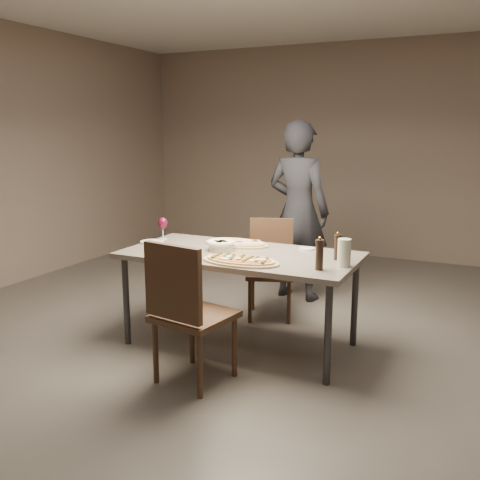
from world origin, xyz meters
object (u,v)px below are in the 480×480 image
at_px(carafe, 344,253).
at_px(bread_basket, 221,244).
at_px(chair_near, 186,306).
at_px(chair_far, 271,262).
at_px(dining_table, 240,260).
at_px(zucchini_pizza, 241,260).
at_px(pepper_mill_left, 319,254).
at_px(diner, 298,211).
at_px(ham_pizza, 237,243).

bearing_deg(carafe, bread_basket, 175.51).
distance_m(chair_near, chair_far, 1.55).
xyz_separation_m(carafe, chair_far, (-0.89, 0.84, -0.35)).
relative_size(bread_basket, carafe, 1.14).
distance_m(carafe, chair_near, 1.15).
xyz_separation_m(dining_table, zucchini_pizza, (0.14, -0.28, 0.07)).
distance_m(bread_basket, pepper_mill_left, 0.92).
xyz_separation_m(chair_near, chair_far, (-0.03, 1.55, -0.06)).
bearing_deg(bread_basket, zucchini_pizza, -42.96).
relative_size(zucchini_pizza, carafe, 3.01).
distance_m(zucchini_pizza, chair_far, 1.10).
bearing_deg(dining_table, bread_basket, 175.79).
bearing_deg(dining_table, chair_near, -91.93).
distance_m(bread_basket, chair_near, 0.84).
bearing_deg(carafe, chair_far, 136.52).
relative_size(pepper_mill_left, chair_near, 0.23).
bearing_deg(diner, chair_far, 93.93).
bearing_deg(pepper_mill_left, carafe, 53.43).
height_order(ham_pizza, carafe, carafe).
bearing_deg(carafe, dining_table, 175.44).
xyz_separation_m(zucchini_pizza, chair_near, (-0.16, -0.50, -0.22)).
height_order(dining_table, carafe, carafe).
relative_size(ham_pizza, chair_near, 0.56).
height_order(zucchini_pizza, ham_pizza, zucchini_pizza).
distance_m(bread_basket, chair_far, 0.83).
distance_m(pepper_mill_left, chair_near, 0.96).
distance_m(dining_table, chair_far, 0.80).
height_order(pepper_mill_left, carafe, pepper_mill_left).
xyz_separation_m(zucchini_pizza, ham_pizza, (-0.29, 0.52, -0.00)).
bearing_deg(ham_pizza, dining_table, -47.19).
xyz_separation_m(bread_basket, chair_near, (0.15, -0.79, -0.25)).
bearing_deg(chair_near, ham_pizza, 106.05).
bearing_deg(dining_table, zucchini_pizza, -63.63).
relative_size(dining_table, chair_far, 2.04).
height_order(carafe, diner, diner).
bearing_deg(dining_table, pepper_mill_left, -18.45).
distance_m(ham_pizza, bread_basket, 0.24).
relative_size(dining_table, bread_basket, 8.13).
bearing_deg(carafe, ham_pizza, 162.33).
xyz_separation_m(zucchini_pizza, diner, (-0.14, 1.64, 0.12)).
height_order(zucchini_pizza, diner, diner).
distance_m(ham_pizza, chair_far, 0.60).
distance_m(dining_table, diner, 1.37).
height_order(zucchini_pizza, pepper_mill_left, pepper_mill_left).
height_order(pepper_mill_left, diner, diner).
distance_m(pepper_mill_left, diner, 1.75).
height_order(ham_pizza, pepper_mill_left, pepper_mill_left).
height_order(chair_near, diner, diner).
height_order(chair_near, chair_far, chair_near).
bearing_deg(diner, chair_near, 98.25).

